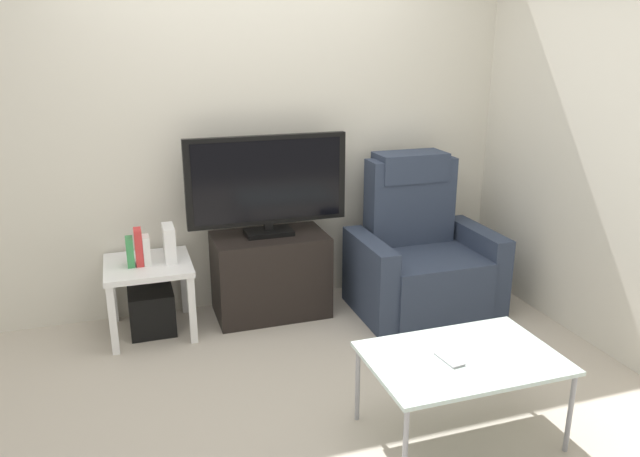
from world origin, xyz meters
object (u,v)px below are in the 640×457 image
Objects in this scene: tv_stand at (270,274)px; book_middle at (139,247)px; cell_phone at (449,359)px; television at (267,183)px; recliner_armchair at (420,256)px; side_table at (149,274)px; book_leftmost at (130,252)px; coffee_table at (462,361)px; book_rightmost at (147,250)px; subwoofer_box at (152,311)px; game_console at (169,243)px.

book_middle reaches higher than tv_stand.
book_middle is 1.58× the size of cell_phone.
recliner_armchair is at bearing -11.80° from television.
tv_stand is 0.82m from side_table.
recliner_armchair reaches higher than book_leftmost.
television is 1.82m from coffee_table.
tv_stand is 0.96m from book_leftmost.
book_rightmost is (-1.86, 0.15, 0.20)m from recliner_armchair.
book_middle is (-1.91, 0.15, 0.23)m from recliner_armchair.
game_console reaches higher than subwoofer_box.
cell_phone is (1.12, -1.63, -0.16)m from game_console.
game_console is at bearing 3.95° from side_table.
book_middle is 2.11m from coffee_table.
recliner_armchair is 7.20× the size of cell_phone.
book_rightmost reaches higher than tv_stand.
television is 1.01× the size of recliner_armchair.
cell_phone is at bearing -55.54° from game_console.
subwoofer_box is 0.46m from book_middle.
book_leftmost is at bearing 123.41° from cell_phone.
television reaches higher than book_middle.
coffee_table is at bearing 1.34° from cell_phone.
television is at bearing 173.37° from recliner_armchair.
cell_phone is (1.26, -1.62, 0.03)m from side_table.
coffee_table is (1.34, -1.61, -0.00)m from side_table.
book_leftmost is 0.78× the size of book_middle.
game_console is at bearing 8.96° from book_middle.
cell_phone is at bearing -74.95° from television.
tv_stand is 3.34× the size of game_console.
book_leftmost is at bearing -168.69° from side_table.
coffee_table is at bearing -50.13° from subwoofer_box.
side_table is at bearing -176.05° from game_console.
subwoofer_box is at bearing 23.85° from book_middle.
book_leftmost reaches higher than cell_phone.
subwoofer_box is 0.44m from book_leftmost.
recliner_armchair is 1.88m from subwoofer_box.
book_leftmost is at bearing 132.27° from coffee_table.
television reaches higher than game_console.
book_middle is 0.19m from game_console.
recliner_armchair is at bearing -5.14° from side_table.
subwoofer_box is 1.20× the size of book_middle.
book_middle is 0.26× the size of coffee_table.
book_middle is (-0.05, -0.02, 0.46)m from subwoofer_box.
book_leftmost is 0.21× the size of coffee_table.
recliner_armchair is 2.00× the size of side_table.
book_middle is at bearing -156.15° from subwoofer_box.
book_leftmost is 0.25m from game_console.
coffee_table is at bearing -48.84° from book_middle.
book_middle is at bearing -176.47° from tv_stand.
book_middle reaches higher than book_rightmost.
game_console is 2.02m from coffee_table.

